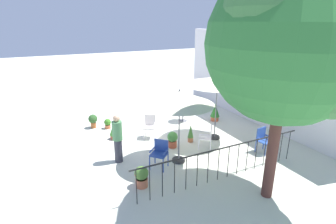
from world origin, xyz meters
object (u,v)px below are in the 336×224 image
object	(u,v)px
potted_plant_1	(191,133)
potted_plant_4	(173,139)
patio_umbrella_1	(218,81)
potted_plant_0	(215,112)
patio_chair_2	(207,136)
standing_person	(118,138)
patio_chair_0	(150,125)
potted_plant_6	(160,104)
shade_tree	(292,43)
potted_plant_7	(141,176)
cafe_table_0	(183,110)
potted_plant_3	(93,120)
patio_chair_1	(160,152)
potted_plant_2	(114,131)
potted_plant_5	(108,123)
patio_chair_3	(263,138)
patio_umbrella_0	(179,98)

from	to	relation	value
potted_plant_1	potted_plant_4	size ratio (longest dim) A/B	1.20
patio_umbrella_1	potted_plant_0	size ratio (longest dim) A/B	3.17
patio_chair_2	standing_person	bearing A→B (deg)	-98.71
patio_chair_0	potted_plant_6	world-z (taller)	patio_chair_0
shade_tree	patio_chair_2	bearing A→B (deg)	178.47
standing_person	potted_plant_7	bearing A→B (deg)	5.93
cafe_table_0	patio_chair_0	bearing A→B (deg)	-64.32
potted_plant_3	patio_chair_1	bearing A→B (deg)	16.29
cafe_table_0	potted_plant_2	bearing A→B (deg)	-81.09
potted_plant_1	potted_plant_7	bearing A→B (deg)	-54.94
patio_chair_2	potted_plant_5	distance (m)	4.44
potted_plant_2	potted_plant_5	bearing A→B (deg)	178.79
patio_chair_3	potted_plant_3	size ratio (longest dim) A/B	1.48
shade_tree	potted_plant_7	xyz separation A→B (m)	(-1.91, -2.89, -3.63)
patio_umbrella_0	potted_plant_1	xyz separation A→B (m)	(-1.13, 1.12, -1.81)
shade_tree	potted_plant_5	distance (m)	8.00
potted_plant_1	potted_plant_6	bearing A→B (deg)	172.50
potted_plant_4	potted_plant_3	bearing A→B (deg)	-144.81
patio_umbrella_1	patio_chair_0	distance (m)	3.10
patio_chair_1	potted_plant_5	bearing A→B (deg)	-169.81
potted_plant_3	cafe_table_0	bearing A→B (deg)	75.37
patio_chair_2	potted_plant_5	world-z (taller)	patio_chair_2
patio_umbrella_0	shade_tree	bearing A→B (deg)	25.56
patio_umbrella_0	patio_umbrella_1	bearing A→B (deg)	114.99
potted_plant_1	potted_plant_7	size ratio (longest dim) A/B	1.15
patio_umbrella_1	potted_plant_3	world-z (taller)	patio_umbrella_1
shade_tree	potted_plant_5	size ratio (longest dim) A/B	13.38
patio_umbrella_0	potted_plant_2	world-z (taller)	patio_umbrella_0
potted_plant_1	potted_plant_2	size ratio (longest dim) A/B	1.05
potted_plant_0	cafe_table_0	bearing A→B (deg)	-113.28
patio_umbrella_1	patio_chair_3	bearing A→B (deg)	26.31
potted_plant_5	potted_plant_7	bearing A→B (deg)	-2.53
potted_plant_0	standing_person	world-z (taller)	standing_person
patio_chair_1	potted_plant_4	xyz separation A→B (m)	(-1.07, 1.00, -0.21)
patio_chair_1	standing_person	xyz separation A→B (m)	(-0.90, -1.07, 0.30)
patio_umbrella_1	potted_plant_7	distance (m)	4.59
patio_chair_0	potted_plant_7	world-z (taller)	patio_chair_0
patio_umbrella_1	potted_plant_5	size ratio (longest dim) A/B	5.88
potted_plant_2	potted_plant_4	world-z (taller)	potted_plant_2
potted_plant_6	patio_chair_3	bearing A→B (deg)	13.02
potted_plant_0	potted_plant_2	xyz separation A→B (m)	(-0.06, -4.72, -0.07)
patio_umbrella_0	potted_plant_5	distance (m)	4.53
cafe_table_0	patio_chair_1	bearing A→B (deg)	-39.21
potted_plant_2	potted_plant_5	distance (m)	1.19
shade_tree	patio_chair_2	size ratio (longest dim) A/B	6.77
patio_chair_2	potted_plant_0	size ratio (longest dim) A/B	1.06
potted_plant_6	patio_umbrella_1	bearing A→B (deg)	6.94
patio_chair_2	patio_chair_3	size ratio (longest dim) A/B	0.96
potted_plant_0	standing_person	distance (m)	5.38
patio_umbrella_1	potted_plant_2	xyz separation A→B (m)	(-1.67, -3.56, -1.95)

